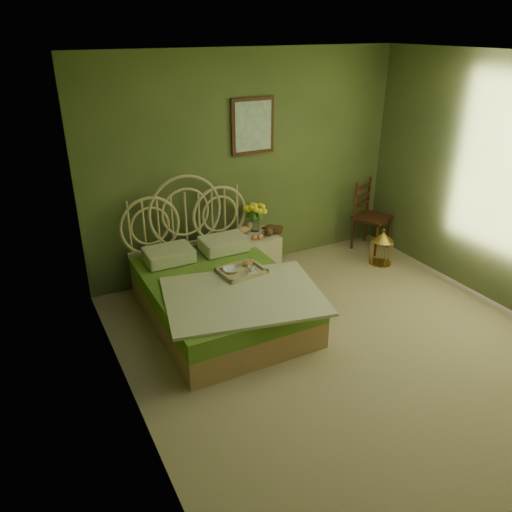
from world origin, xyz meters
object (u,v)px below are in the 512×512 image
chair (369,211)px  birdcage (382,249)px  bed (219,293)px  nightstand (256,247)px

chair → birdcage: bearing=-132.0°
bed → chair: 2.68m
birdcage → chair: bearing=70.1°
nightstand → birdcage: bearing=-18.6°
bed → nightstand: (0.82, 0.75, 0.06)m
nightstand → bed: bearing=-137.5°
chair → birdcage: 0.65m
nightstand → birdcage: 1.64m
bed → birdcage: bed is taller
chair → bed: bearing=174.4°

